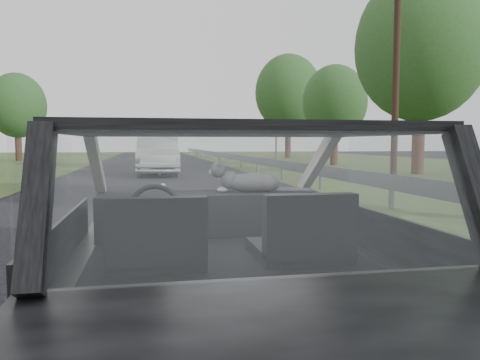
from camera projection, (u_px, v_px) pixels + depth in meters
name	position (u px, v px, depth m)	size (l,w,h in m)	color
subject_car	(224.00, 249.00, 2.80)	(1.80, 4.00, 1.45)	black
dashboard	(210.00, 213.00, 3.40)	(1.58, 0.45, 0.30)	black
driver_seat	(156.00, 235.00, 2.43)	(0.50, 0.72, 0.42)	black
passenger_seat	(303.00, 230.00, 2.58)	(0.50, 0.72, 0.42)	black
steering_wheel	(155.00, 211.00, 3.03)	(0.36, 0.36, 0.04)	black
cat	(251.00, 181.00, 3.41)	(0.54, 0.17, 0.24)	slate
guardrail	(317.00, 170.00, 13.41)	(0.05, 90.00, 0.32)	slate
other_car	(158.00, 156.00, 20.07)	(1.94, 4.92, 1.62)	#B6B6B6
highway_sign	(276.00, 146.00, 26.45)	(0.10, 0.96, 2.41)	#124221
utility_pole	(396.00, 79.00, 15.82)	(0.23, 0.23, 7.06)	#3B231A
tree_1	(420.00, 76.00, 20.11)	(5.59, 5.59, 8.47)	#325E2B
tree_2	(335.00, 117.00, 28.53)	(3.92, 3.92, 5.94)	#325E2B
tree_3	(288.00, 108.00, 42.66)	(6.04, 6.04, 9.16)	#325E2B
tree_6	(17.00, 118.00, 35.48)	(4.27, 4.27, 6.47)	#325E2B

